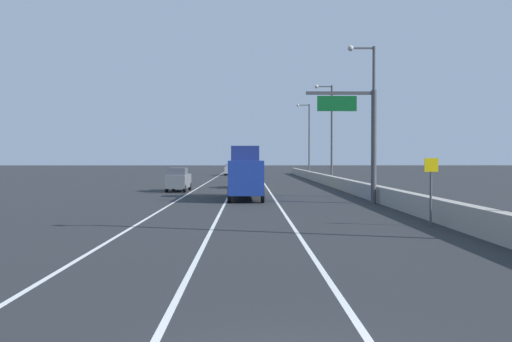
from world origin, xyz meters
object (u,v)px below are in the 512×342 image
at_px(car_gray_2, 179,180).
at_px(speed_advisory_sign, 431,186).
at_px(overhead_sign_gantry, 363,132).
at_px(box_truck, 245,175).
at_px(car_silver_0, 231,169).
at_px(car_yellow_1, 246,178).
at_px(lamp_post_right_near, 512,58).
at_px(lamp_post_right_third, 330,128).
at_px(lamp_post_right_second, 371,111).
at_px(lamp_post_right_fourth, 308,136).

bearing_deg(car_gray_2, speed_advisory_sign, -60.69).
distance_m(overhead_sign_gantry, box_truck, 9.24).
bearing_deg(car_silver_0, car_yellow_1, -86.02).
bearing_deg(lamp_post_right_near, lamp_post_right_third, 89.73).
distance_m(overhead_sign_gantry, lamp_post_right_third, 27.82).
bearing_deg(lamp_post_right_second, car_yellow_1, 124.93).
bearing_deg(lamp_post_right_near, box_truck, 115.04).
bearing_deg(speed_advisory_sign, lamp_post_right_third, 87.73).
relative_size(overhead_sign_gantry, lamp_post_right_fourth, 0.65).
height_order(car_silver_0, car_gray_2, car_gray_2).
bearing_deg(lamp_post_right_third, box_truck, -112.50).
relative_size(lamp_post_right_near, car_gray_2, 2.60).
relative_size(car_gray_2, box_truck, 0.55).
bearing_deg(lamp_post_right_fourth, lamp_post_right_second, -90.10).
bearing_deg(lamp_post_right_third, car_silver_0, 111.36).
height_order(car_gray_2, box_truck, box_truck).
bearing_deg(overhead_sign_gantry, car_silver_0, 100.04).
distance_m(lamp_post_right_third, box_truck, 26.06).
bearing_deg(lamp_post_right_near, overhead_sign_gantry, 96.25).
distance_m(overhead_sign_gantry, car_yellow_1, 21.17).
relative_size(car_silver_0, car_gray_2, 1.01).
bearing_deg(car_yellow_1, lamp_post_right_fourth, 72.36).
distance_m(lamp_post_right_near, lamp_post_right_second, 22.10).
distance_m(car_silver_0, car_yellow_1, 40.79).
bearing_deg(lamp_post_right_fourth, lamp_post_right_third, -89.65).
height_order(lamp_post_right_third, lamp_post_right_fourth, same).
xyz_separation_m(car_yellow_1, car_gray_2, (-6.07, -5.95, 0.04)).
height_order(lamp_post_right_near, lamp_post_right_third, same).
height_order(car_yellow_1, box_truck, box_truck).
distance_m(car_silver_0, box_truck, 56.08).
bearing_deg(lamp_post_right_third, lamp_post_right_second, -90.56).
relative_size(lamp_post_right_fourth, car_yellow_1, 2.72).
bearing_deg(overhead_sign_gantry, lamp_post_right_third, 85.83).
distance_m(lamp_post_right_third, car_yellow_1, 14.03).
height_order(lamp_post_right_fourth, car_yellow_1, lamp_post_right_fourth).
height_order(speed_advisory_sign, lamp_post_right_third, lamp_post_right_third).
distance_m(lamp_post_right_second, lamp_post_right_third, 22.10).
height_order(speed_advisory_sign, box_truck, box_truck).
bearing_deg(lamp_post_right_third, lamp_post_right_fourth, 90.35).
relative_size(speed_advisory_sign, car_silver_0, 0.66).
distance_m(lamp_post_right_second, car_yellow_1, 17.66).
bearing_deg(lamp_post_right_second, box_truck, -170.72).
bearing_deg(car_gray_2, lamp_post_right_near, -62.33).
distance_m(speed_advisory_sign, box_truck, 18.11).
bearing_deg(car_yellow_1, speed_advisory_sign, -75.31).
height_order(lamp_post_right_second, lamp_post_right_third, same).
distance_m(overhead_sign_gantry, lamp_post_right_second, 6.15).
height_order(speed_advisory_sign, car_gray_2, speed_advisory_sign).
bearing_deg(lamp_post_right_third, overhead_sign_gantry, -94.17).
bearing_deg(lamp_post_right_second, overhead_sign_gantry, -107.87).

